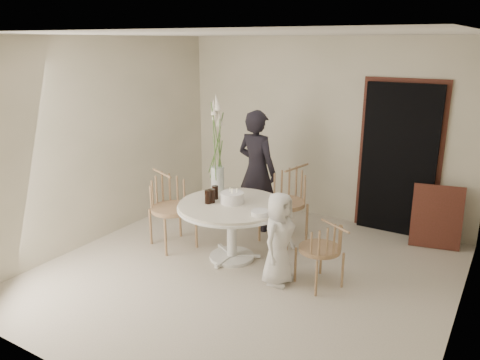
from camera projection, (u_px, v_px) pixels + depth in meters
The scene contains 18 objects.
ground at pixel (246, 273), 5.52m from camera, with size 4.50×4.50×0.00m, color beige.
room_shell at pixel (246, 138), 5.06m from camera, with size 4.50×4.50×4.50m.
doorway at pixel (399, 160), 6.44m from camera, with size 1.00×0.10×2.10m, color black.
door_trim at pixel (400, 155), 6.46m from camera, with size 1.12×0.03×2.22m, color #5B261F.
table at pixel (232, 212), 5.73m from camera, with size 1.33×1.33×0.73m.
picture_frame at pixel (437, 217), 6.12m from camera, with size 0.63×0.04×0.84m, color #5B261F.
chair_far at pixel (290, 193), 6.34m from camera, with size 0.62×0.65×1.00m.
chair_right at pixel (327, 245), 5.03m from camera, with size 0.60×0.58×0.80m.
chair_left at pixel (167, 199), 6.19m from camera, with size 0.70×0.68×0.97m.
girl at pixel (257, 171), 6.63m from camera, with size 0.63×0.41×1.73m, color black.
boy at pixel (279, 239), 5.16m from camera, with size 0.52×0.34×1.07m, color silver.
birthday_cake at pixel (232, 198), 5.69m from camera, with size 0.28×0.28×0.19m.
cola_tumbler_a at pixel (212, 196), 5.70m from camera, with size 0.08×0.08×0.17m, color black.
cola_tumbler_b at pixel (210, 197), 5.71m from camera, with size 0.07×0.07×0.15m, color black.
cola_tumbler_c at pixel (208, 197), 5.67m from camera, with size 0.08×0.08×0.17m, color black.
cola_tumbler_d at pixel (215, 192), 5.84m from camera, with size 0.08×0.08×0.17m, color black.
plate_stack at pixel (260, 213), 5.31m from camera, with size 0.21×0.21×0.05m, color white.
flower_vase at pixel (217, 154), 6.05m from camera, with size 0.17×0.17×1.28m.
Camera 1 is at (2.53, -4.28, 2.64)m, focal length 35.00 mm.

